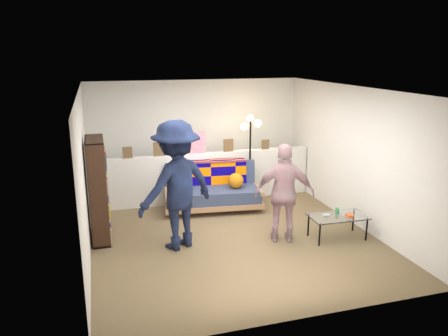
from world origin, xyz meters
name	(u,v)px	position (x,y,z in m)	size (l,w,h in m)	color
ground	(231,234)	(0.00, 0.00, 0.00)	(5.00, 5.00, 0.00)	brown
room_shell	(223,131)	(0.00, 0.47, 1.67)	(4.60, 5.05, 2.45)	silver
half_wall_ledge	(204,177)	(0.00, 1.80, 0.50)	(4.45, 0.15, 1.00)	silver
ledge_decor	(193,145)	(-0.23, 1.78, 1.18)	(2.97, 0.02, 0.45)	brown
futon_sofa	(213,190)	(0.05, 1.30, 0.37)	(1.94, 1.09, 0.79)	#A57450
bookshelf	(98,193)	(-2.08, 0.46, 0.78)	(0.28, 0.83, 1.66)	black
coffee_table	(338,217)	(1.63, -0.62, 0.36)	(0.94, 0.54, 0.48)	black
floor_lamp	(250,141)	(0.93, 1.67, 1.23)	(0.38, 0.31, 1.73)	black
person_left	(177,185)	(-0.92, -0.19, 1.00)	(1.29, 0.74, 2.00)	black
person_right	(284,194)	(0.74, -0.46, 0.80)	(0.94, 0.39, 1.60)	pink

